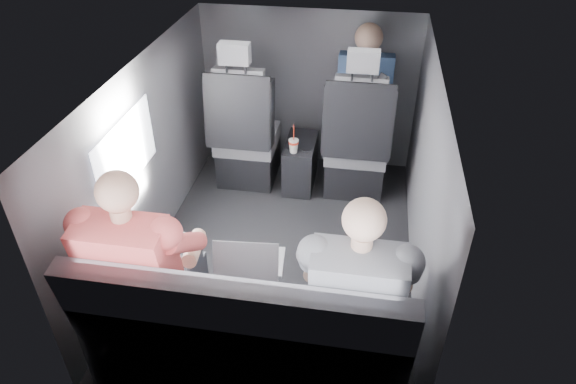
% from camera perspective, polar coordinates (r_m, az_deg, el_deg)
% --- Properties ---
extents(floor, '(2.60, 2.60, 0.00)m').
position_cam_1_polar(floor, '(3.70, -0.62, -6.46)').
color(floor, black).
rests_on(floor, ground).
extents(ceiling, '(2.60, 2.60, 0.00)m').
position_cam_1_polar(ceiling, '(2.99, -0.79, 13.37)').
color(ceiling, '#B2B2AD').
rests_on(ceiling, panel_back).
extents(panel_left, '(0.02, 2.60, 1.35)m').
position_cam_1_polar(panel_left, '(3.55, -15.19, 3.58)').
color(panel_left, '#56565B').
rests_on(panel_left, floor).
extents(panel_right, '(0.02, 2.60, 1.35)m').
position_cam_1_polar(panel_right, '(3.29, 14.96, 0.93)').
color(panel_right, '#56565B').
rests_on(panel_right, floor).
extents(panel_front, '(1.80, 0.02, 1.35)m').
position_cam_1_polar(panel_front, '(4.44, 2.28, 11.30)').
color(panel_front, '#56565B').
rests_on(panel_front, floor).
extents(panel_back, '(1.80, 0.02, 1.35)m').
position_cam_1_polar(panel_back, '(2.33, -6.43, -14.77)').
color(panel_back, '#56565B').
rests_on(panel_back, floor).
extents(side_window, '(0.02, 0.75, 0.42)m').
position_cam_1_polar(side_window, '(3.20, -17.47, 4.22)').
color(side_window, white).
rests_on(side_window, panel_left).
extents(seatbelt, '(0.35, 0.11, 0.59)m').
position_cam_1_polar(seatbelt, '(3.79, 7.89, 8.74)').
color(seatbelt, black).
rests_on(seatbelt, front_seat_right).
extents(front_seat_left, '(0.52, 0.58, 1.26)m').
position_cam_1_polar(front_seat_left, '(4.23, -4.72, 5.80)').
color(front_seat_left, black).
rests_on(front_seat_left, floor).
extents(front_seat_right, '(0.52, 0.58, 1.26)m').
position_cam_1_polar(front_seat_right, '(4.12, 7.58, 4.78)').
color(front_seat_right, black).
rests_on(front_seat_right, floor).
extents(center_console, '(0.24, 0.48, 0.41)m').
position_cam_1_polar(center_console, '(4.29, 1.39, 3.26)').
color(center_console, black).
rests_on(center_console, floor).
extents(rear_bench, '(1.60, 0.57, 0.92)m').
position_cam_1_polar(rear_bench, '(2.76, -4.62, -16.02)').
color(rear_bench, slate).
rests_on(rear_bench, floor).
extents(soda_cup, '(0.08, 0.08, 0.24)m').
position_cam_1_polar(soda_cup, '(4.01, 0.63, 5.21)').
color(soda_cup, white).
rests_on(soda_cup, center_console).
extents(laptop_white, '(0.36, 0.36, 0.24)m').
position_cam_1_polar(laptop_white, '(2.89, -15.03, -5.38)').
color(laptop_white, white).
rests_on(laptop_white, passenger_rear_left).
extents(laptop_silver, '(0.35, 0.32, 0.23)m').
position_cam_1_polar(laptop_silver, '(2.69, -4.20, -7.70)').
color(laptop_silver, '#A6A6AA').
rests_on(laptop_silver, rear_bench).
extents(laptop_black, '(0.35, 0.35, 0.23)m').
position_cam_1_polar(laptop_black, '(2.66, 8.36, -8.63)').
color(laptop_black, black).
rests_on(laptop_black, passenger_rear_right).
extents(passenger_rear_left, '(0.54, 0.65, 1.28)m').
position_cam_1_polar(passenger_rear_left, '(2.72, -15.53, -8.00)').
color(passenger_rear_left, '#313136').
rests_on(passenger_rear_left, rear_bench).
extents(passenger_rear_right, '(0.52, 0.64, 1.26)m').
position_cam_1_polar(passenger_rear_right, '(2.53, 7.56, -11.05)').
color(passenger_rear_right, navy).
rests_on(passenger_rear_right, rear_bench).
extents(passenger_front_right, '(0.42, 0.42, 0.89)m').
position_cam_1_polar(passenger_front_right, '(4.19, 8.41, 10.75)').
color(passenger_front_right, navy).
rests_on(passenger_front_right, front_seat_right).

